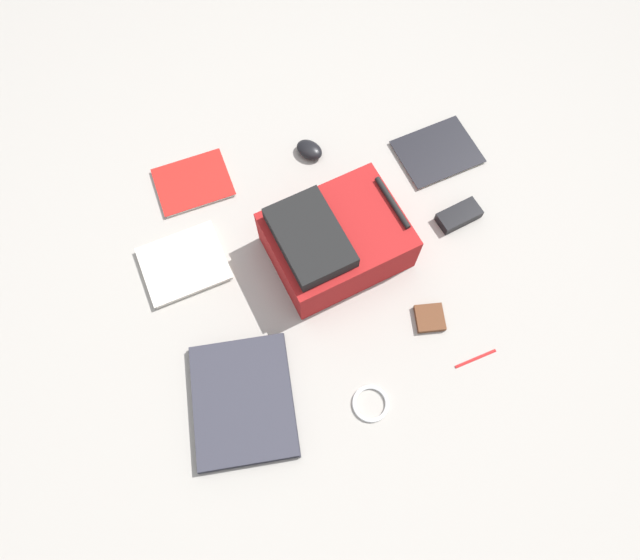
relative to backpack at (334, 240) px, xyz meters
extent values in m
plane|color=gray|center=(0.04, -0.03, -0.09)|extent=(3.48, 3.48, 0.00)
cube|color=maroon|center=(0.00, 0.01, -0.01)|extent=(0.40, 0.46, 0.16)
cube|color=black|center=(0.02, -0.08, 0.09)|extent=(0.30, 0.24, 0.05)
cylinder|color=black|center=(-0.05, 0.18, 0.08)|extent=(0.18, 0.06, 0.02)
cube|color=#24242C|center=(0.40, -0.34, -0.08)|extent=(0.36, 0.29, 0.02)
cube|color=#2D2D38|center=(0.40, -0.34, -0.06)|extent=(0.35, 0.29, 0.01)
cube|color=silver|center=(-0.29, 0.42, -0.08)|extent=(0.25, 0.29, 0.01)
cube|color=black|center=(-0.29, 0.42, -0.08)|extent=(0.26, 0.30, 0.00)
cube|color=silver|center=(-0.34, -0.40, -0.08)|extent=(0.22, 0.26, 0.01)
cube|color=red|center=(-0.34, -0.40, -0.08)|extent=(0.23, 0.27, 0.00)
cube|color=silver|center=(-0.05, -0.46, -0.08)|extent=(0.25, 0.28, 0.02)
cube|color=silver|center=(-0.05, -0.46, -0.07)|extent=(0.26, 0.29, 0.00)
ellipsoid|color=black|center=(-0.38, 0.00, -0.07)|extent=(0.11, 0.11, 0.04)
torus|color=silver|center=(0.48, 0.00, -0.08)|extent=(0.10, 0.10, 0.01)
cube|color=black|center=(-0.04, 0.42, -0.07)|extent=(0.10, 0.15, 0.03)
cylinder|color=red|center=(0.41, 0.33, -0.09)|extent=(0.03, 0.13, 0.01)
cube|color=#59331E|center=(0.27, 0.23, -0.08)|extent=(0.09, 0.09, 0.02)
camera|label=1|loc=(0.66, -0.18, 1.41)|focal=29.65mm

